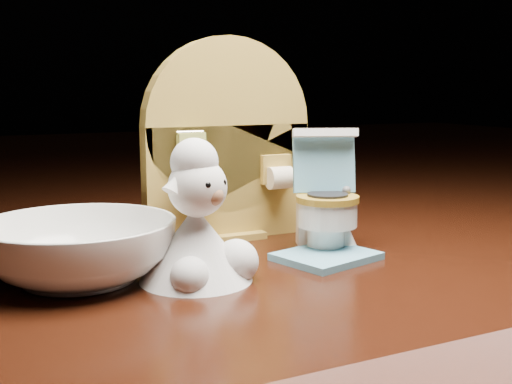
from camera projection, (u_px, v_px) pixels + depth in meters
backdrop_panel at (227, 152)px, 0.48m from camera, size 0.13×0.05×0.15m
toy_toilet at (325, 206)px, 0.45m from camera, size 0.05×0.06×0.09m
bath_mat at (326, 256)px, 0.43m from camera, size 0.07×0.06×0.00m
toilet_brush at (346, 233)px, 0.45m from camera, size 0.02×0.02×0.05m
plush_lamb at (198, 231)px, 0.38m from camera, size 0.07×0.07×0.09m
ceramic_bowl at (79, 251)px, 0.38m from camera, size 0.13×0.13×0.04m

